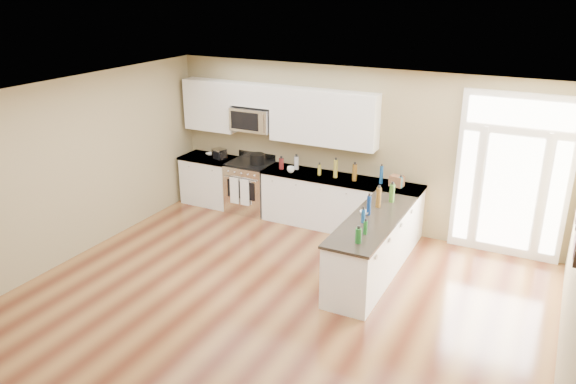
{
  "coord_description": "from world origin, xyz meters",
  "views": [
    {
      "loc": [
        3.17,
        -4.87,
        4.11
      ],
      "look_at": [
        -0.32,
        2.0,
        1.22
      ],
      "focal_mm": 35.0,
      "sensor_mm": 36.0,
      "label": 1
    }
  ],
  "objects_px": {
    "peninsula_cabinet": "(371,251)",
    "toaster_oven": "(219,154)",
    "stockpot": "(257,159)",
    "kitchen_range": "(250,187)"
  },
  "relations": [
    {
      "from": "stockpot",
      "to": "kitchen_range",
      "type": "bearing_deg",
      "value": -179.36
    },
    {
      "from": "toaster_oven",
      "to": "stockpot",
      "type": "bearing_deg",
      "value": 21.48
    },
    {
      "from": "peninsula_cabinet",
      "to": "kitchen_range",
      "type": "distance_m",
      "value": 3.25
    },
    {
      "from": "peninsula_cabinet",
      "to": "toaster_oven",
      "type": "height_order",
      "value": "toaster_oven"
    },
    {
      "from": "peninsula_cabinet",
      "to": "kitchen_range",
      "type": "height_order",
      "value": "kitchen_range"
    },
    {
      "from": "peninsula_cabinet",
      "to": "toaster_oven",
      "type": "relative_size",
      "value": 9.63
    },
    {
      "from": "peninsula_cabinet",
      "to": "toaster_oven",
      "type": "bearing_deg",
      "value": 158.25
    },
    {
      "from": "peninsula_cabinet",
      "to": "kitchen_range",
      "type": "xyz_separation_m",
      "value": [
        -2.91,
        1.45,
        0.04
      ]
    },
    {
      "from": "kitchen_range",
      "to": "stockpot",
      "type": "bearing_deg",
      "value": 0.64
    },
    {
      "from": "peninsula_cabinet",
      "to": "toaster_oven",
      "type": "xyz_separation_m",
      "value": [
        -3.54,
        1.41,
        0.61
      ]
    }
  ]
}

